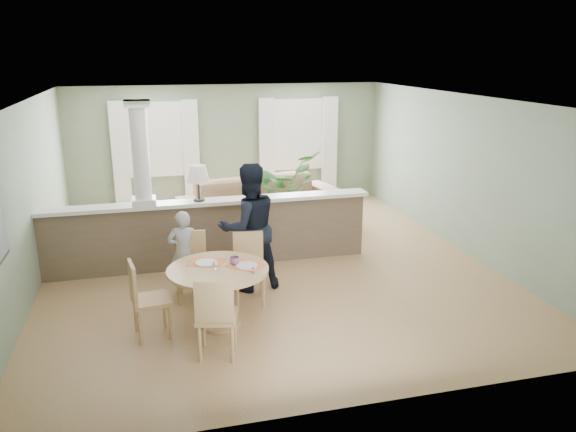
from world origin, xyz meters
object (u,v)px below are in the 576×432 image
object	(u,v)px
chair_side	(144,296)
dining_table	(219,280)
chair_far_man	(249,264)
child_person	(184,253)
sofa	(263,204)
man_person	(249,227)
chair_near	(216,314)
chair_far_boy	(191,262)
houseplant	(282,193)

from	to	relation	value
chair_side	dining_table	bearing A→B (deg)	-91.69
chair_far_man	child_person	size ratio (longest dim) A/B	0.79
chair_far_man	chair_side	size ratio (longest dim) A/B	1.00
sofa	man_person	size ratio (longest dim) A/B	1.73
sofa	dining_table	distance (m)	4.24
chair_near	chair_side	bearing A→B (deg)	-28.93
chair_far_boy	man_person	size ratio (longest dim) A/B	0.51
child_person	man_person	size ratio (longest dim) A/B	0.66
chair_far_boy	chair_near	xyz separation A→B (m)	(0.12, -1.77, 0.03)
sofa	chair_side	size ratio (longest dim) A/B	3.32
dining_table	man_person	world-z (taller)	man_person
dining_table	houseplant	bearing A→B (deg)	64.53
houseplant	chair_side	world-z (taller)	houseplant
sofa	child_person	world-z (taller)	child_person
houseplant	chair_far_boy	xyz separation A→B (m)	(-1.97, -2.64, -0.25)
houseplant	chair_far_boy	world-z (taller)	houseplant
child_person	chair_side	bearing A→B (deg)	71.36
sofa	dining_table	size ratio (longest dim) A/B	2.54
chair_near	chair_side	distance (m)	1.06
chair_far_boy	child_person	xyz separation A→B (m)	(-0.09, 0.15, 0.09)
houseplant	chair_far_man	xyz separation A→B (m)	(-1.21, -2.96, -0.24)
dining_table	child_person	xyz separation A→B (m)	(-0.36, 1.10, 0.01)
houseplant	chair_side	bearing A→B (deg)	-125.44
sofa	chair_far_boy	xyz separation A→B (m)	(-1.68, -3.05, 0.05)
chair_near	man_person	world-z (taller)	man_person
chair_side	chair_near	bearing A→B (deg)	-141.13
dining_table	man_person	xyz separation A→B (m)	(0.59, 1.06, 0.33)
chair_far_boy	man_person	xyz separation A→B (m)	(0.85, 0.11, 0.41)
dining_table	chair_far_man	xyz separation A→B (m)	(0.50, 0.63, -0.08)
chair_side	child_person	distance (m)	1.34
chair_far_boy	chair_far_man	world-z (taller)	chair_far_man
child_person	sofa	bearing A→B (deg)	-115.02
dining_table	man_person	bearing A→B (deg)	60.88
chair_far_man	man_person	distance (m)	0.59
child_person	chair_far_boy	bearing A→B (deg)	126.99
chair_far_boy	chair_side	distance (m)	1.25
sofa	dining_table	bearing A→B (deg)	-122.02
houseplant	chair_far_man	bearing A→B (deg)	-112.19
chair_far_man	child_person	bearing A→B (deg)	158.12
dining_table	chair_side	size ratio (longest dim) A/B	1.31
chair_far_man	child_person	world-z (taller)	child_person
chair_far_man	chair_near	distance (m)	1.59
man_person	chair_near	bearing A→B (deg)	57.49
dining_table	chair_near	world-z (taller)	chair_near
chair_far_man	man_person	size ratio (longest dim) A/B	0.52
sofa	houseplant	xyz separation A→B (m)	(0.29, -0.41, 0.30)
man_person	sofa	bearing A→B (deg)	-116.89
chair_side	man_person	size ratio (longest dim) A/B	0.52
chair_side	man_person	distance (m)	1.95
sofa	chair_near	xyz separation A→B (m)	(-1.56, -4.82, 0.08)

